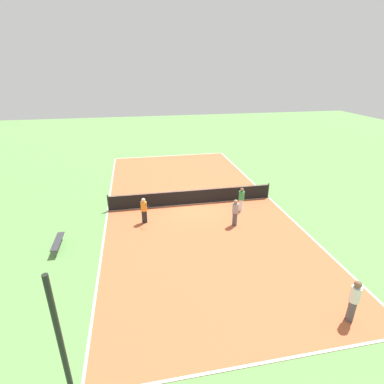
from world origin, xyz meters
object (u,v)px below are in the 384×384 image
bench (58,242)px  tennis_ball_left_sideline (125,186)px  player_baseline_gray (235,211)px  tennis_ball_midcourt (251,184)px  player_near_white (354,298)px  player_far_green (241,198)px  fence_post_back_right (68,375)px  tennis_net (192,196)px  tennis_ball_near_net (171,182)px  player_center_orange (144,209)px  tennis_ball_right_alley (138,170)px

bench → tennis_ball_left_sideline: bearing=158.0°
player_baseline_gray → tennis_ball_midcourt: size_ratio=24.44×
player_near_white → tennis_ball_midcourt: 13.93m
player_far_green → fence_post_back_right: (8.28, 11.83, 1.71)m
player_near_white → tennis_net: bearing=-135.8°
tennis_ball_midcourt → player_baseline_gray: bearing=60.4°
player_baseline_gray → player_near_white: player_near_white is taller
tennis_net → fence_post_back_right: (5.36, 13.50, 2.07)m
tennis_net → player_far_green: size_ratio=6.96×
tennis_ball_left_sideline → fence_post_back_right: bearing=87.5°
player_near_white → tennis_ball_near_net: player_near_white is taller
player_center_orange → tennis_ball_midcourt: bearing=81.0°
player_near_white → tennis_ball_right_alley: (7.24, -19.09, -0.99)m
tennis_ball_left_sideline → tennis_ball_right_alley: same height
tennis_ball_near_net → bench: bearing=50.0°
tennis_net → fence_post_back_right: bearing=68.3°
player_near_white → tennis_ball_left_sideline: player_near_white is taller
tennis_net → player_far_green: bearing=150.3°
player_far_green → tennis_ball_near_net: player_far_green is taller
player_far_green → tennis_ball_near_net: 7.13m
player_center_orange → fence_post_back_right: fence_post_back_right is taller
bench → player_center_orange: size_ratio=1.15×
player_center_orange → tennis_ball_right_alley: (0.14, -10.02, -0.88)m
player_baseline_gray → player_center_orange: (5.22, -1.35, -0.03)m
bench → tennis_ball_near_net: size_ratio=27.13×
player_near_white → player_far_green: 9.53m
bench → tennis_ball_near_net: 10.81m
player_center_orange → tennis_ball_near_net: (-2.41, -6.35, -0.88)m
player_center_orange → tennis_ball_left_sideline: 6.38m
tennis_ball_near_net → tennis_net: bearing=102.0°
tennis_ball_near_net → tennis_ball_right_alley: 4.46m
tennis_net → bench: size_ratio=6.06×
tennis_ball_near_net → tennis_ball_left_sideline: bearing=2.6°
tennis_net → tennis_ball_midcourt: tennis_net is taller
bench → tennis_ball_left_sideline: size_ratio=27.13×
tennis_net → player_near_white: (-3.79, 11.16, 0.47)m
tennis_net → fence_post_back_right: size_ratio=2.11×
player_center_orange → fence_post_back_right: (2.04, 11.42, 1.71)m
tennis_ball_right_alley → player_baseline_gray: bearing=115.2°
tennis_ball_midcourt → fence_post_back_right: bearing=56.4°
tennis_ball_right_alley → player_center_orange: bearing=90.8°
player_center_orange → player_baseline_gray: bearing=37.9°
bench → tennis_net: bearing=116.9°
player_near_white → fence_post_back_right: (9.14, 2.34, 1.60)m
player_baseline_gray → player_center_orange: size_ratio=1.03×
tennis_ball_near_net → tennis_ball_right_alley: bearing=-55.2°
tennis_ball_midcourt → tennis_ball_right_alley: same height
tennis_net → player_baseline_gray: (-1.90, 3.43, 0.40)m
player_center_orange → bench: bearing=-104.7°
tennis_ball_right_alley → fence_post_back_right: (1.90, 21.43, 2.59)m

